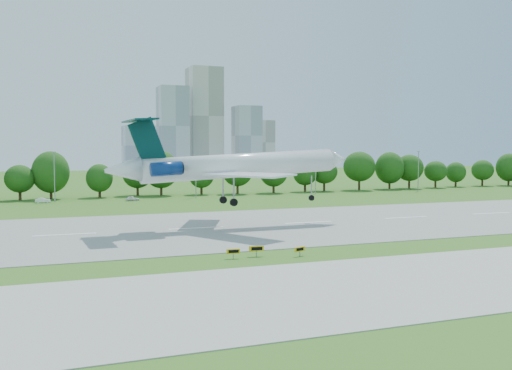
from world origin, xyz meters
name	(u,v)px	position (x,y,z in m)	size (l,w,h in m)	color
ground	(250,256)	(0.00, 0.00, 0.00)	(600.00, 600.00, 0.00)	#38691B
runway	(196,228)	(0.00, 25.00, 0.04)	(400.00, 45.00, 0.08)	gray
taxiway	(319,290)	(0.00, -18.00, 0.04)	(400.00, 23.00, 0.08)	#ADADA8
tree_line	(132,174)	(0.00, 92.00, 6.19)	(288.40, 8.40, 10.40)	#382314
light_poles	(128,175)	(-2.50, 82.00, 6.34)	(175.90, 0.25, 12.19)	gray
skyline	(200,128)	(100.16, 390.61, 30.46)	(127.00, 52.00, 80.00)	#B2B2B7
airliner	(229,165)	(5.50, 24.89, 10.11)	(42.24, 30.74, 14.01)	white
taxi_sign_left	(233,251)	(-2.45, -1.02, 0.83)	(1.61, 0.38, 1.12)	gray
taxi_sign_centre	(256,249)	(0.53, -0.73, 0.92)	(1.79, 0.41, 1.25)	gray
taxi_sign_right	(300,249)	(5.42, -2.38, 0.81)	(1.54, 0.68, 1.10)	gray
service_vehicle_a	(43,200)	(-22.75, 81.32, 0.58)	(1.23, 3.54, 1.17)	white
service_vehicle_b	(132,199)	(-1.97, 78.97, 0.57)	(1.35, 3.34, 1.14)	white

